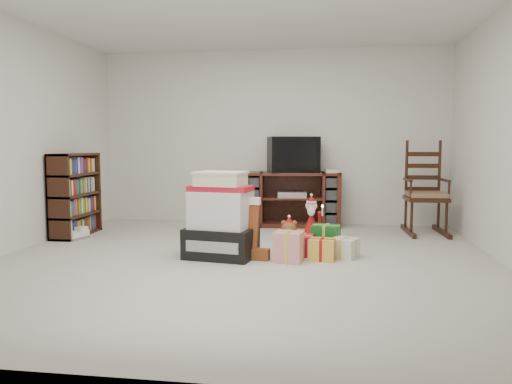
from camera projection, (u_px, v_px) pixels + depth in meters
room at (242, 134)px, 4.78m from camera, size 5.01×5.01×2.51m
tv_stand at (292, 199)px, 7.02m from camera, size 1.37×0.59×0.76m
bookshelf at (75, 196)px, 6.27m from camera, size 0.28×0.85×1.04m
rocking_chair at (425, 200)px, 6.46m from camera, size 0.53×0.85×1.25m
gift_pile at (221, 221)px, 5.05m from camera, size 0.75×0.60×0.85m
red_suitcase at (215, 233)px, 5.13m from camera, size 0.37×0.21×0.55m
stocking at (247, 228)px, 5.02m from camera, size 0.31×0.16×0.63m
teddy_bear at (289, 240)px, 5.16m from camera, size 0.24×0.21×0.36m
santa_figurine at (311, 223)px, 5.93m from camera, size 0.27×0.26×0.55m
mrs_claus_figurine at (213, 222)px, 5.81m from camera, size 0.32×0.30×0.65m
sneaker_pair at (71, 235)px, 6.06m from camera, size 0.37×0.31×0.10m
gift_cluster at (319, 245)px, 5.08m from camera, size 0.73×0.83×0.25m
crt_television at (293, 154)px, 6.98m from camera, size 0.77×0.64×0.50m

